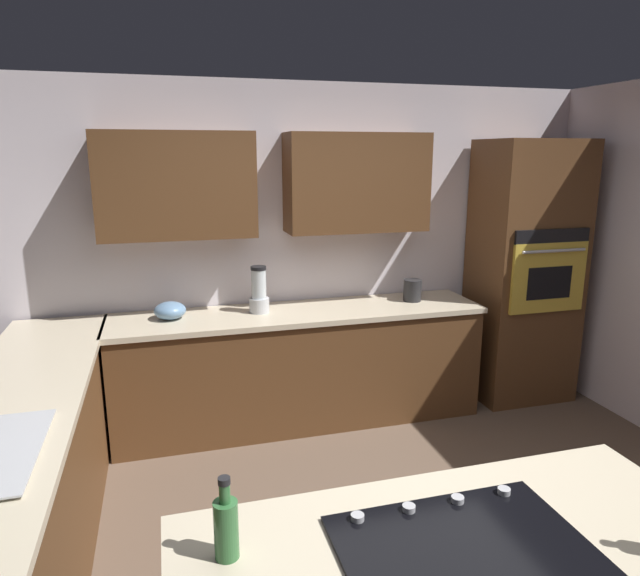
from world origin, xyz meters
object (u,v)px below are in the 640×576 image
blender (259,293)px  wall_oven (524,272)px  mixing_bowl (170,311)px  kettle (412,290)px  cooktop (467,552)px  oil_bottle (226,526)px

blender → wall_oven: bearing=178.7°
blender → mixing_bowl: 0.66m
wall_oven → kettle: size_ratio=12.41×
cooktop → oil_bottle: bearing=-14.9°
wall_oven → cooktop: wall_oven is taller
blender → mixing_bowl: size_ratio=1.56×
blender → oil_bottle: bearing=78.3°
cooktop → wall_oven: bearing=-127.5°
wall_oven → mixing_bowl: bearing=-1.0°
wall_oven → mixing_bowl: (2.90, -0.05, -0.13)m
wall_oven → oil_bottle: size_ratio=8.29×
wall_oven → kettle: wall_oven is taller
cooktop → mixing_bowl: 2.90m
cooktop → blender: 2.79m
wall_oven → blender: (2.25, -0.05, -0.04)m
blender → kettle: 1.25m
blender → mixing_bowl: bearing=-0.0°
wall_oven → mixing_bowl: 2.90m
cooktop → kettle: size_ratio=4.34×
cooktop → oil_bottle: (0.69, -0.18, 0.10)m
cooktop → blender: bearing=-86.8°
blender → mixing_bowl: blender is taller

